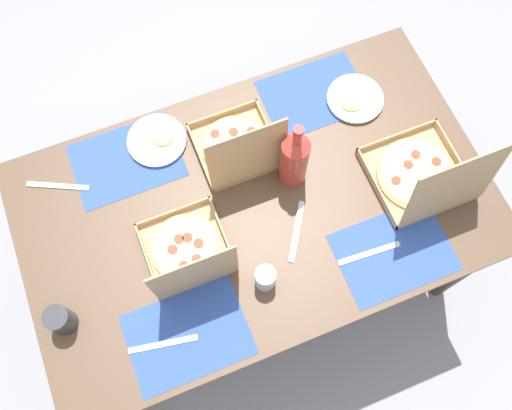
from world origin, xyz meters
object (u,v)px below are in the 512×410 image
(pizza_box_corner_right, at_px, (188,253))
(plate_far_left, at_px, (157,140))
(cup_dark, at_px, (265,278))
(cup_clear_left, at_px, (61,320))
(plate_near_left, at_px, (355,99))
(soda_bottle, at_px, (294,159))
(pizza_box_edge_far, at_px, (424,177))
(pizza_box_corner_left, at_px, (238,148))

(pizza_box_corner_right, bearing_deg, plate_far_left, -94.64)
(cup_dark, relative_size, cup_clear_left, 0.90)
(plate_near_left, xyz_separation_m, cup_dark, (0.54, 0.49, 0.04))
(pizza_box_corner_right, bearing_deg, plate_near_left, -156.12)
(pizza_box_corner_right, height_order, cup_clear_left, pizza_box_corner_right)
(soda_bottle, bearing_deg, cup_clear_left, 13.12)
(plate_near_left, bearing_deg, cup_clear_left, 18.26)
(pizza_box_corner_right, xyz_separation_m, plate_far_left, (-0.03, -0.43, -0.04))
(soda_bottle, bearing_deg, pizza_box_edge_far, 154.75)
(plate_far_left, bearing_deg, pizza_box_corner_left, 148.22)
(pizza_box_edge_far, bearing_deg, pizza_box_corner_right, -3.16)
(pizza_box_corner_right, distance_m, cup_clear_left, 0.42)
(pizza_box_corner_left, bearing_deg, soda_bottle, 133.82)
(pizza_box_corner_left, height_order, cup_dark, pizza_box_corner_left)
(pizza_box_corner_right, height_order, plate_far_left, pizza_box_corner_right)
(plate_far_left, distance_m, plate_near_left, 0.70)
(pizza_box_corner_right, relative_size, cup_clear_left, 2.79)
(pizza_box_edge_far, height_order, cup_clear_left, pizza_box_edge_far)
(pizza_box_corner_right, xyz_separation_m, soda_bottle, (-0.41, -0.14, 0.09))
(plate_near_left, bearing_deg, pizza_box_corner_left, 5.42)
(plate_near_left, bearing_deg, pizza_box_corner_right, 23.88)
(pizza_box_corner_right, relative_size, pizza_box_edge_far, 0.87)
(pizza_box_edge_far, distance_m, plate_far_left, 0.90)
(pizza_box_corner_right, distance_m, plate_far_left, 0.43)
(plate_far_left, distance_m, cup_dark, 0.61)
(pizza_box_corner_right, bearing_deg, pizza_box_edge_far, 176.84)
(cup_dark, bearing_deg, plate_near_left, -137.97)
(cup_dark, height_order, cup_clear_left, cup_clear_left)
(pizza_box_corner_right, xyz_separation_m, cup_dark, (-0.19, 0.16, 0.00))
(pizza_box_corner_left, height_order, pizza_box_edge_far, pizza_box_edge_far)
(pizza_box_corner_left, relative_size, pizza_box_corner_right, 1.01)
(pizza_box_edge_far, relative_size, soda_bottle, 1.04)
(cup_dark, bearing_deg, pizza_box_corner_left, -100.49)
(pizza_box_edge_far, distance_m, soda_bottle, 0.43)
(soda_bottle, bearing_deg, pizza_box_corner_right, 18.56)
(soda_bottle, bearing_deg, pizza_box_corner_left, -46.18)
(plate_far_left, xyz_separation_m, cup_dark, (-0.16, 0.59, 0.04))
(cup_dark, bearing_deg, pizza_box_corner_right, -40.12)
(pizza_box_corner_right, xyz_separation_m, pizza_box_edge_far, (-0.80, 0.04, 0.01))
(pizza_box_corner_left, bearing_deg, pizza_box_corner_right, 45.65)
(plate_far_left, height_order, soda_bottle, soda_bottle)
(pizza_box_corner_right, distance_m, plate_near_left, 0.80)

